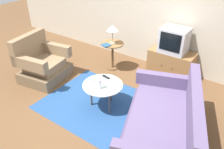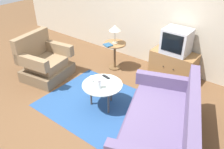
# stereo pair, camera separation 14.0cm
# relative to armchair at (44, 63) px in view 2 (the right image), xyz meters

# --- Properties ---
(ground_plane) EXTENTS (16.00, 16.00, 0.00)m
(ground_plane) POSITION_rel_armchair_xyz_m (1.58, -0.20, -0.32)
(ground_plane) COLOR brown
(back_wall) EXTENTS (9.00, 0.12, 2.70)m
(back_wall) POSITION_rel_armchair_xyz_m (1.58, 2.01, 1.03)
(back_wall) COLOR #BCB29E
(back_wall) RESTS_ON ground
(area_rug) EXTENTS (2.16, 1.63, 0.00)m
(area_rug) POSITION_rel_armchair_xyz_m (1.64, -0.04, -0.32)
(area_rug) COLOR navy
(area_rug) RESTS_ON ground
(armchair) EXTENTS (0.95, 1.04, 0.94)m
(armchair) POSITION_rel_armchair_xyz_m (0.00, 0.00, 0.00)
(armchair) COLOR brown
(armchair) RESTS_ON ground
(couch) EXTENTS (1.55, 2.04, 0.88)m
(couch) POSITION_rel_armchair_xyz_m (2.83, -0.15, -0.04)
(couch) COLOR #4B3E5C
(couch) RESTS_ON ground
(coffee_table) EXTENTS (0.70, 0.70, 0.47)m
(coffee_table) POSITION_rel_armchair_xyz_m (1.64, -0.04, 0.10)
(coffee_table) COLOR #B2C6C1
(coffee_table) RESTS_ON ground
(side_table) EXTENTS (0.49, 0.49, 0.62)m
(side_table) POSITION_rel_armchair_xyz_m (0.97, 1.21, 0.13)
(side_table) COLOR olive
(side_table) RESTS_ON ground
(tv_stand) EXTENTS (0.94, 0.50, 0.57)m
(tv_stand) POSITION_rel_armchair_xyz_m (2.18, 1.67, -0.04)
(tv_stand) COLOR olive
(tv_stand) RESTS_ON ground
(television) EXTENTS (0.54, 0.45, 0.51)m
(television) POSITION_rel_armchair_xyz_m (2.18, 1.66, 0.51)
(television) COLOR #B7B7BC
(television) RESTS_ON tv_stand
(table_lamp) EXTENTS (0.25, 0.25, 0.42)m
(table_lamp) POSITION_rel_armchair_xyz_m (0.98, 1.20, 0.64)
(table_lamp) COLOR #9E937A
(table_lamp) RESTS_ON side_table
(vase) EXTENTS (0.08, 0.08, 0.24)m
(vase) POSITION_rel_armchair_xyz_m (1.66, -0.16, 0.26)
(vase) COLOR white
(vase) RESTS_ON coffee_table
(mug) EXTENTS (0.13, 0.08, 0.08)m
(mug) POSITION_rel_armchair_xyz_m (1.43, -0.07, 0.19)
(mug) COLOR white
(mug) RESTS_ON coffee_table
(tv_remote_dark) EXTENTS (0.17, 0.07, 0.02)m
(tv_remote_dark) POSITION_rel_armchair_xyz_m (1.55, 0.17, 0.16)
(tv_remote_dark) COLOR black
(tv_remote_dark) RESTS_ON coffee_table
(book) EXTENTS (0.22, 0.21, 0.02)m
(book) POSITION_rel_armchair_xyz_m (0.93, 1.02, 0.31)
(book) COLOR navy
(book) RESTS_ON side_table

